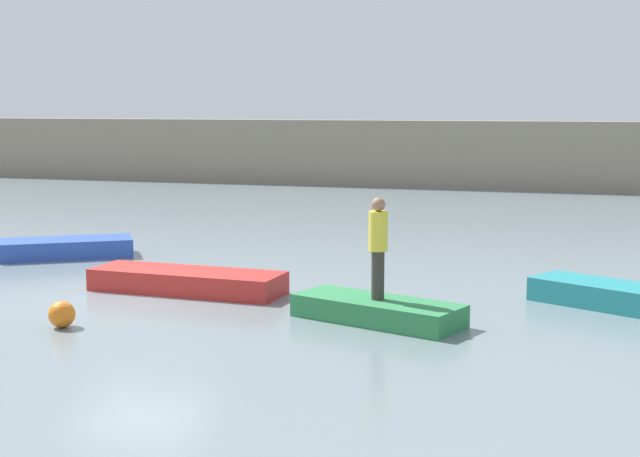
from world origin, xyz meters
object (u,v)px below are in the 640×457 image
at_px(rowboat_red, 187,281).
at_px(mooring_buoy, 62,314).
at_px(rowboat_teal, 609,295).
at_px(rowboat_blue, 66,248).
at_px(person_yellow_shirt, 378,243).
at_px(rowboat_green, 378,311).

bearing_deg(rowboat_red, mooring_buoy, -100.05).
distance_m(rowboat_red, rowboat_teal, 7.99).
height_order(rowboat_blue, rowboat_red, rowboat_blue).
distance_m(rowboat_blue, person_yellow_shirt, 9.78).
height_order(rowboat_green, rowboat_teal, rowboat_teal).
height_order(rowboat_red, mooring_buoy, mooring_buoy).
bearing_deg(rowboat_teal, rowboat_blue, -161.57).
bearing_deg(rowboat_green, rowboat_blue, 173.05).
xyz_separation_m(rowboat_blue, rowboat_red, (4.58, -2.90, -0.00)).
height_order(rowboat_teal, person_yellow_shirt, person_yellow_shirt).
bearing_deg(person_yellow_shirt, mooring_buoy, -158.55).
distance_m(rowboat_blue, rowboat_teal, 12.64).
bearing_deg(mooring_buoy, rowboat_teal, 26.47).
relative_size(rowboat_blue, rowboat_green, 1.06).
distance_m(rowboat_blue, rowboat_red, 5.42).
height_order(rowboat_green, person_yellow_shirt, person_yellow_shirt).
bearing_deg(rowboat_blue, person_yellow_shirt, -58.63).
bearing_deg(rowboat_teal, person_yellow_shirt, -120.74).
relative_size(rowboat_green, person_yellow_shirt, 1.69).
distance_m(rowboat_blue, mooring_buoy, 7.26).
xyz_separation_m(rowboat_red, rowboat_green, (4.17, -1.32, -0.02)).
bearing_deg(rowboat_blue, mooring_buoy, -90.84).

